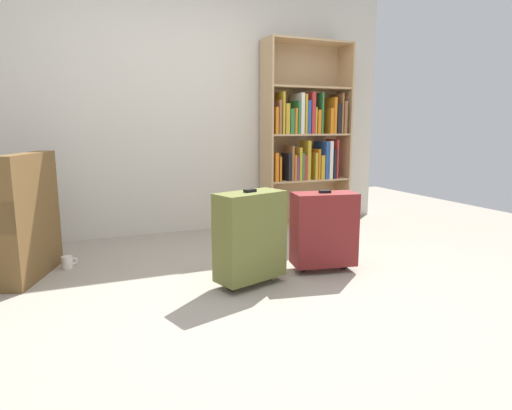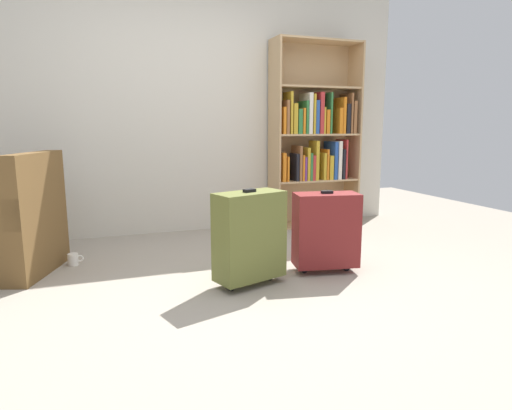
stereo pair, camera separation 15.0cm
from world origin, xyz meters
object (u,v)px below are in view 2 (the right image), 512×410
Objects in this scene: mug at (73,259)px; suitcase_dark_red at (326,230)px; suitcase_olive at (250,236)px; bookshelf at (314,136)px; armchair at (6,232)px.

suitcase_dark_red reaches higher than mug.
suitcase_olive is 1.09× the size of suitcase_dark_red.
bookshelf is 2.13m from suitcase_olive.
suitcase_olive reaches higher than suitcase_dark_red.
bookshelf is at bearing 15.87° from mug.
bookshelf is 1.76m from suitcase_dark_red.
bookshelf reaches higher than suitcase_olive.
suitcase_dark_red is at bearing -24.03° from mug.
suitcase_dark_red is (-0.65, -1.50, -0.65)m from bookshelf.
bookshelf is at bearing 50.90° from suitcase_olive.
bookshelf is at bearing 66.48° from suitcase_dark_red.
bookshelf is 3.06m from armchair.
suitcase_dark_red is (2.24, -0.77, 0.01)m from armchair.
bookshelf reaches higher than mug.
suitcase_olive is at bearing -36.95° from mug.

